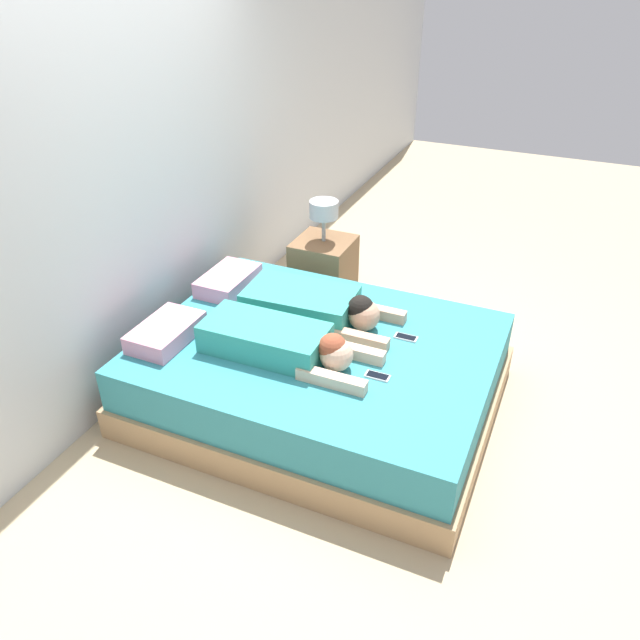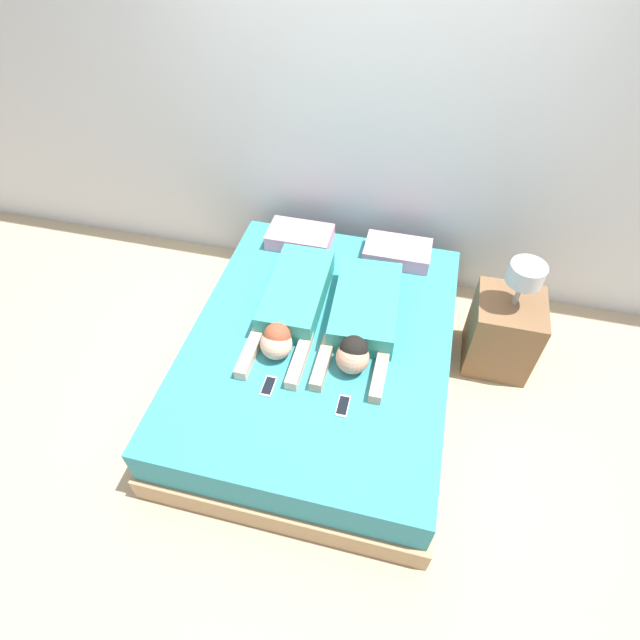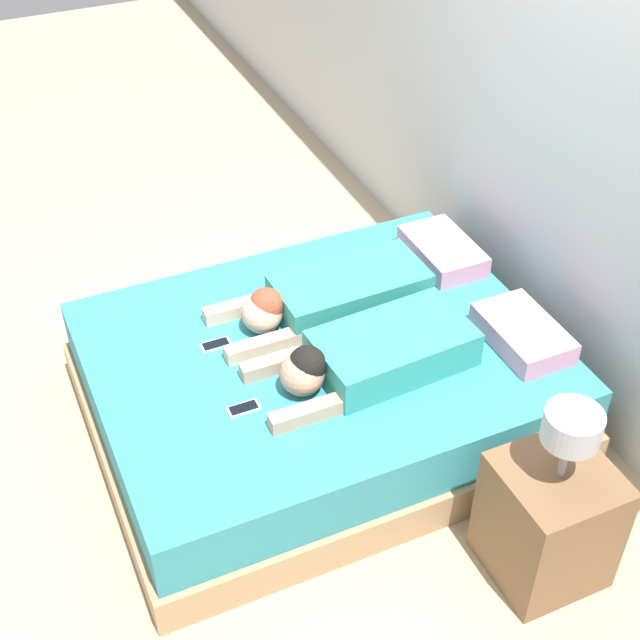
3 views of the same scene
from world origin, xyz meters
The scene contains 10 objects.
ground_plane centered at (0.00, 0.00, 0.00)m, with size 12.00×12.00×0.00m, color tan.
wall_back centered at (0.00, 1.20, 1.30)m, with size 12.00×0.06×2.60m.
bed centered at (0.00, 0.00, 0.23)m, with size 1.65×2.10×0.46m.
pillow_head_left centered at (-0.36, 0.85, 0.52)m, with size 0.46×0.28×0.11m.
pillow_head_right centered at (0.36, 0.85, 0.52)m, with size 0.46×0.28×0.11m.
person_left centered at (-0.22, 0.14, 0.55)m, with size 0.37×1.05×0.22m.
person_right centered at (0.24, 0.13, 0.55)m, with size 0.44×1.00×0.22m.
cell_phone_left centered at (-0.19, -0.43, 0.47)m, with size 0.06×0.14×0.01m.
cell_phone_right centered at (0.24, -0.46, 0.47)m, with size 0.06×0.14×0.01m.
nightstand centered at (1.14, 0.47, 0.31)m, with size 0.43×0.43×0.87m.
Camera 2 is at (0.47, -1.93, 2.81)m, focal length 28.00 mm.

